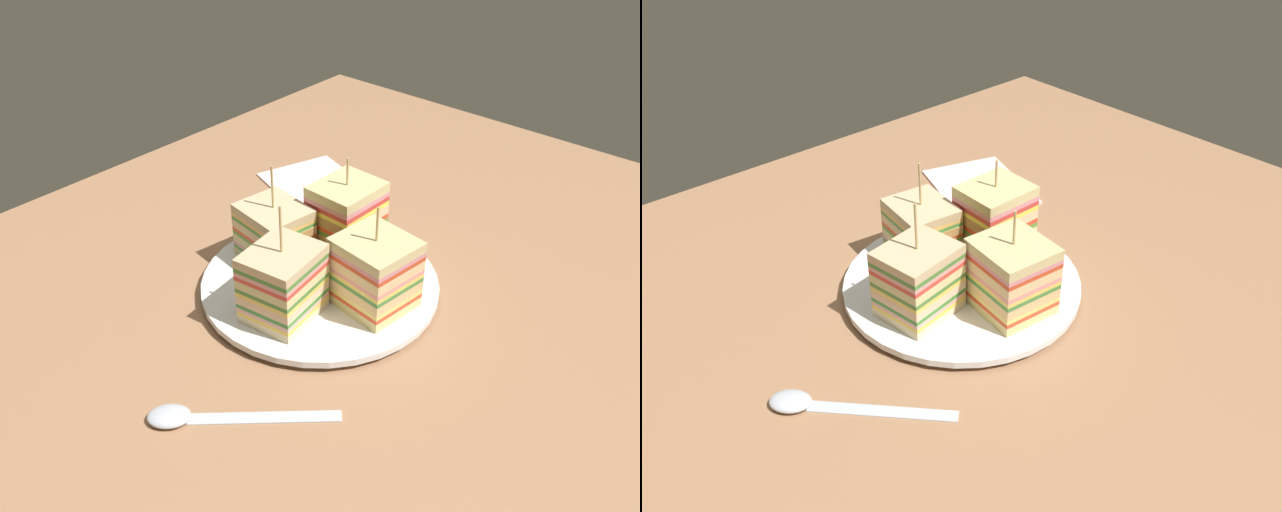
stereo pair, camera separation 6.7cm
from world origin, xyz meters
The scene contains 9 objects.
ground_plane centered at (0.00, 0.00, -0.90)cm, with size 102.43×79.60×1.80cm, color #A07250.
plate centered at (0.00, 0.00, 0.79)cm, with size 24.46×24.46×1.30cm.
sandwich_wedge_0 centered at (6.14, 1.65, 5.27)cm, with size 7.13×6.13×11.02cm.
sandwich_wedge_1 centered at (-0.33, 6.34, 4.38)cm, with size 6.87×7.75×10.96cm.
sandwich_wedge_2 centered at (-6.29, -0.90, 4.89)cm, with size 7.73×6.83×11.99cm.
sandwich_wedge_3 centered at (0.64, -6.32, 4.94)cm, with size 7.19×7.68×10.87cm.
chip_pile centered at (-1.56, 1.06, 3.11)cm, with size 6.83×6.95×3.86cm.
spoon centered at (-19.92, -3.87, 0.39)cm, with size 12.29×13.09×1.00cm.
napkin centered at (16.45, 14.77, 0.25)cm, with size 11.00×13.94×0.50cm, color silver.
Camera 2 is at (-36.91, -41.02, 42.67)cm, focal length 37.52 mm.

